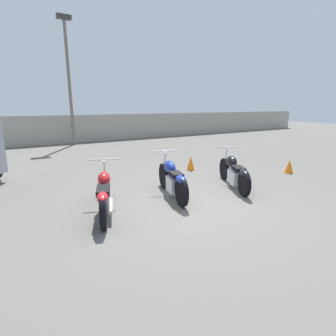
{
  "coord_description": "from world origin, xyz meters",
  "views": [
    {
      "loc": [
        -3.21,
        -4.52,
        2.13
      ],
      "look_at": [
        0.0,
        0.75,
        0.65
      ],
      "focal_mm": 28.0,
      "sensor_mm": 36.0,
      "label": 1
    }
  ],
  "objects_px": {
    "motorcycle_slot_1": "(172,179)",
    "traffic_cone_far": "(191,163)",
    "motorcycle_slot_0": "(104,194)",
    "traffic_cone_near": "(289,166)",
    "light_pole_right": "(68,70)",
    "motorcycle_slot_2": "(234,172)"
  },
  "relations": [
    {
      "from": "motorcycle_slot_1",
      "to": "traffic_cone_far",
      "type": "relative_size",
      "value": 4.1
    },
    {
      "from": "motorcycle_slot_2",
      "to": "traffic_cone_far",
      "type": "distance_m",
      "value": 2.15
    },
    {
      "from": "motorcycle_slot_1",
      "to": "light_pole_right",
      "type": "bearing_deg",
      "value": 105.06
    },
    {
      "from": "motorcycle_slot_2",
      "to": "traffic_cone_far",
      "type": "bearing_deg",
      "value": 111.31
    },
    {
      "from": "motorcycle_slot_0",
      "to": "motorcycle_slot_1",
      "type": "bearing_deg",
      "value": 25.69
    },
    {
      "from": "light_pole_right",
      "to": "motorcycle_slot_1",
      "type": "distance_m",
      "value": 10.63
    },
    {
      "from": "traffic_cone_near",
      "to": "traffic_cone_far",
      "type": "xyz_separation_m",
      "value": [
        -2.47,
        1.98,
        0.02
      ]
    },
    {
      "from": "light_pole_right",
      "to": "traffic_cone_far",
      "type": "relative_size",
      "value": 13.55
    },
    {
      "from": "light_pole_right",
      "to": "traffic_cone_near",
      "type": "distance_m",
      "value": 11.68
    },
    {
      "from": "traffic_cone_far",
      "to": "motorcycle_slot_0",
      "type": "bearing_deg",
      "value": -150.38
    },
    {
      "from": "motorcycle_slot_0",
      "to": "traffic_cone_near",
      "type": "bearing_deg",
      "value": 21.02
    },
    {
      "from": "light_pole_right",
      "to": "traffic_cone_near",
      "type": "bearing_deg",
      "value": -65.96
    },
    {
      "from": "motorcycle_slot_2",
      "to": "traffic_cone_near",
      "type": "height_order",
      "value": "motorcycle_slot_2"
    },
    {
      "from": "motorcycle_slot_1",
      "to": "motorcycle_slot_2",
      "type": "distance_m",
      "value": 1.8
    },
    {
      "from": "light_pole_right",
      "to": "traffic_cone_near",
      "type": "height_order",
      "value": "light_pole_right"
    },
    {
      "from": "motorcycle_slot_2",
      "to": "light_pole_right",
      "type": "bearing_deg",
      "value": 125.7
    },
    {
      "from": "light_pole_right",
      "to": "motorcycle_slot_2",
      "type": "xyz_separation_m",
      "value": [
        1.89,
        -10.27,
        -3.51
      ]
    },
    {
      "from": "motorcycle_slot_0",
      "to": "motorcycle_slot_2",
      "type": "xyz_separation_m",
      "value": [
        3.49,
        -0.07,
        -0.0
      ]
    },
    {
      "from": "motorcycle_slot_0",
      "to": "motorcycle_slot_2",
      "type": "relative_size",
      "value": 1.0
    },
    {
      "from": "traffic_cone_near",
      "to": "traffic_cone_far",
      "type": "bearing_deg",
      "value": 141.36
    },
    {
      "from": "traffic_cone_far",
      "to": "motorcycle_slot_1",
      "type": "bearing_deg",
      "value": -135.44
    },
    {
      "from": "traffic_cone_near",
      "to": "traffic_cone_far",
      "type": "relative_size",
      "value": 0.9
    }
  ]
}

